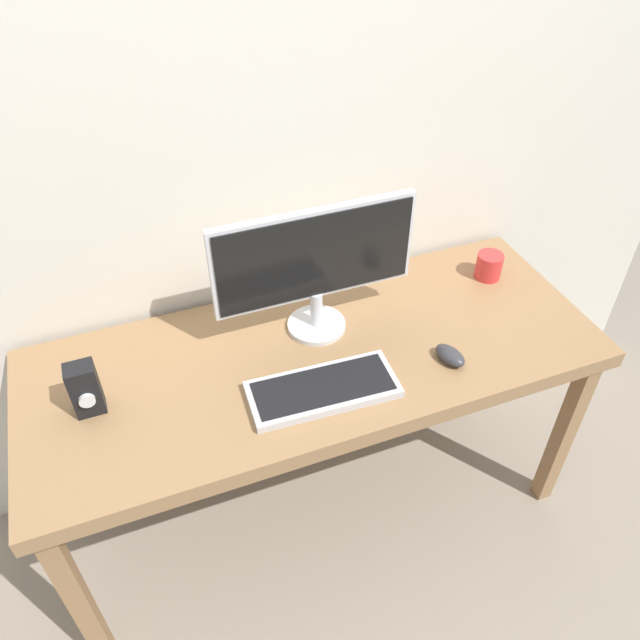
{
  "coord_description": "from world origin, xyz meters",
  "views": [
    {
      "loc": [
        -0.46,
        -1.22,
        2.01
      ],
      "look_at": [
        0.01,
        0.0,
        0.87
      ],
      "focal_mm": 35.03,
      "sensor_mm": 36.0,
      "label": 1
    }
  ],
  "objects_px": {
    "monitor": "(315,263)",
    "keyboard_primary": "(323,389)",
    "desk": "(316,369)",
    "audio_controller": "(85,389)",
    "coffee_mug": "(489,266)",
    "mouse": "(450,355)"
  },
  "relations": [
    {
      "from": "mouse",
      "to": "coffee_mug",
      "type": "height_order",
      "value": "coffee_mug"
    },
    {
      "from": "keyboard_primary",
      "to": "coffee_mug",
      "type": "xyz_separation_m",
      "value": [
        0.7,
        0.29,
        0.03
      ]
    },
    {
      "from": "mouse",
      "to": "desk",
      "type": "bearing_deg",
      "value": 138.19
    },
    {
      "from": "monitor",
      "to": "coffee_mug",
      "type": "bearing_deg",
      "value": 2.3
    },
    {
      "from": "desk",
      "to": "monitor",
      "type": "distance_m",
      "value": 0.32
    },
    {
      "from": "keyboard_primary",
      "to": "mouse",
      "type": "relative_size",
      "value": 4.07
    },
    {
      "from": "desk",
      "to": "keyboard_primary",
      "type": "relative_size",
      "value": 4.06
    },
    {
      "from": "monitor",
      "to": "keyboard_primary",
      "type": "bearing_deg",
      "value": -106.54
    },
    {
      "from": "audio_controller",
      "to": "coffee_mug",
      "type": "xyz_separation_m",
      "value": [
        1.29,
        0.13,
        -0.03
      ]
    },
    {
      "from": "keyboard_primary",
      "to": "audio_controller",
      "type": "xyz_separation_m",
      "value": [
        -0.59,
        0.16,
        0.06
      ]
    },
    {
      "from": "mouse",
      "to": "audio_controller",
      "type": "xyz_separation_m",
      "value": [
        -0.97,
        0.18,
        0.06
      ]
    },
    {
      "from": "keyboard_primary",
      "to": "coffee_mug",
      "type": "bearing_deg",
      "value": 22.51
    },
    {
      "from": "monitor",
      "to": "audio_controller",
      "type": "height_order",
      "value": "monitor"
    },
    {
      "from": "monitor",
      "to": "mouse",
      "type": "relative_size",
      "value": 5.85
    },
    {
      "from": "desk",
      "to": "audio_controller",
      "type": "bearing_deg",
      "value": 179.11
    },
    {
      "from": "desk",
      "to": "mouse",
      "type": "distance_m",
      "value": 0.39
    },
    {
      "from": "monitor",
      "to": "keyboard_primary",
      "type": "xyz_separation_m",
      "value": [
        -0.08,
        -0.26,
        -0.22
      ]
    },
    {
      "from": "monitor",
      "to": "mouse",
      "type": "bearing_deg",
      "value": -42.76
    },
    {
      "from": "desk",
      "to": "monitor",
      "type": "xyz_separation_m",
      "value": [
        0.04,
        0.11,
        0.3
      ]
    },
    {
      "from": "keyboard_primary",
      "to": "audio_controller",
      "type": "bearing_deg",
      "value": 164.5
    },
    {
      "from": "desk",
      "to": "coffee_mug",
      "type": "bearing_deg",
      "value": 11.65
    },
    {
      "from": "monitor",
      "to": "keyboard_primary",
      "type": "distance_m",
      "value": 0.35
    }
  ]
}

